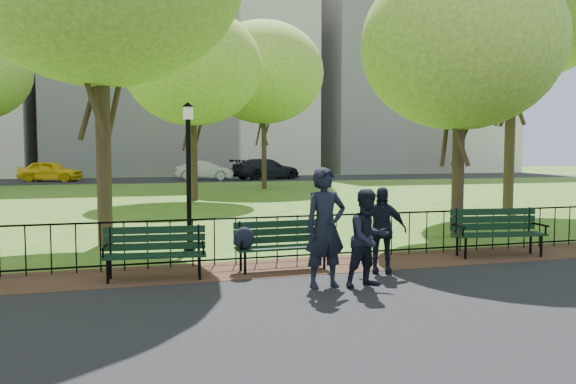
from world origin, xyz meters
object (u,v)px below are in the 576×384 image
object	(u,v)px
park_bench_right_a	(497,227)
tree_far_c	(193,67)
lamppost	(189,170)
taxi	(51,171)
park_bench_left_a	(155,247)
person_mid	(368,238)
tree_near_e	(461,45)
tree_far_e	(264,73)
park_bench_main	(267,239)
sedan_dark	(266,169)
person_left	(325,228)
person_right	(381,230)
sedan_silver	(206,170)

from	to	relation	value
park_bench_right_a	tree_far_c	xyz separation A→B (m)	(-4.30, 14.92, 5.16)
lamppost	taxi	world-z (taller)	lamppost
park_bench_left_a	person_mid	distance (m)	3.51
park_bench_left_a	tree_near_e	bearing A→B (deg)	25.08
park_bench_right_a	tree_far_e	world-z (taller)	tree_far_e
lamppost	tree_far_c	world-z (taller)	tree_far_c
park_bench_main	sedan_dark	bearing A→B (deg)	74.60
park_bench_right_a	sedan_dark	distance (m)	32.38
park_bench_left_a	park_bench_right_a	world-z (taller)	park_bench_right_a
person_mid	tree_near_e	bearing A→B (deg)	31.94
park_bench_right_a	person_mid	xyz separation A→B (m)	(-3.58, -1.69, 0.18)
person_left	person_mid	world-z (taller)	person_left
tree_near_e	taxi	world-z (taller)	tree_near_e
park_bench_right_a	taxi	distance (m)	35.54
tree_near_e	person_left	world-z (taller)	tree_near_e
sedan_dark	tree_far_e	bearing A→B (deg)	147.77
tree_far_e	taxi	distance (m)	18.27
park_bench_left_a	sedan_dark	world-z (taller)	sedan_dark
sedan_dark	park_bench_main	bearing A→B (deg)	148.46
park_bench_right_a	tree_near_e	distance (m)	4.81
park_bench_right_a	taxi	size ratio (longest dim) A/B	0.44
tree_far_e	sedan_dark	distance (m)	12.35
park_bench_main	tree_far_e	distance (m)	23.20
park_bench_main	park_bench_left_a	xyz separation A→B (m)	(-1.94, -0.06, -0.04)
taxi	sedan_dark	xyz separation A→B (m)	(15.53, -1.15, 0.05)
lamppost	tree_near_e	distance (m)	7.20
person_right	lamppost	bearing A→B (deg)	153.61
park_bench_right_a	tree_far_e	distance (m)	22.48
park_bench_right_a	tree_far_c	bearing A→B (deg)	114.01
park_bench_main	taxi	size ratio (longest dim) A/B	0.40
park_bench_main	person_right	distance (m)	2.00
sedan_silver	tree_far_e	bearing A→B (deg)	-150.79
lamppost	sedan_silver	bearing A→B (deg)	81.35
park_bench_left_a	tree_near_e	xyz separation A→B (m)	(7.41, 2.60, 4.15)
lamppost	person_left	distance (m)	4.37
park_bench_main	lamppost	world-z (taller)	lamppost
tree_near_e	person_left	distance (m)	7.32
tree_near_e	tree_far_e	size ratio (longest dim) A/B	0.71
park_bench_left_a	person_right	world-z (taller)	person_right
person_mid	sedan_silver	size ratio (longest dim) A/B	0.35
person_left	person_mid	xyz separation A→B (m)	(0.65, -0.17, -0.17)
park_bench_left_a	sedan_dark	distance (m)	33.90
tree_near_e	tree_far_e	bearing A→B (deg)	90.50
park_bench_main	sedan_silver	bearing A→B (deg)	82.54
tree_far_e	taxi	size ratio (longest dim) A/B	2.18
person_right	taxi	bearing A→B (deg)	126.44
tree_far_e	person_right	size ratio (longest dim) A/B	6.35
sedan_dark	park_bench_right_a	bearing A→B (deg)	156.69
taxi	park_bench_left_a	bearing A→B (deg)	-151.19
taxi	sedan_dark	size ratio (longest dim) A/B	0.80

